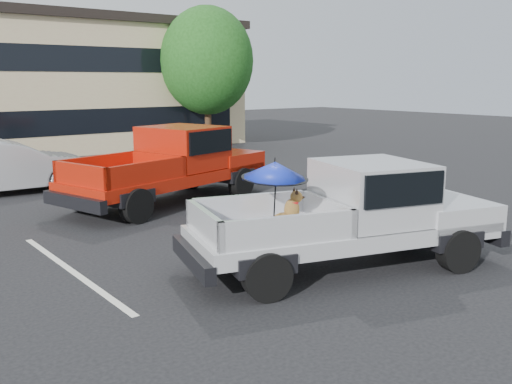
% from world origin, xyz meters
% --- Properties ---
extents(ground, '(90.00, 90.00, 0.00)m').
position_xyz_m(ground, '(0.00, 0.00, 0.00)').
color(ground, black).
rests_on(ground, ground).
extents(stripe_left, '(0.12, 5.00, 0.01)m').
position_xyz_m(stripe_left, '(-3.00, 2.00, 0.00)').
color(stripe_left, silver).
rests_on(stripe_left, ground).
extents(stripe_right, '(0.12, 5.00, 0.01)m').
position_xyz_m(stripe_right, '(3.00, 2.00, 0.00)').
color(stripe_right, silver).
rests_on(stripe_right, ground).
extents(motel_building, '(20.40, 8.40, 6.30)m').
position_xyz_m(motel_building, '(2.00, 20.99, 3.21)').
color(motel_building, '#CDAE88').
rests_on(motel_building, ground).
extents(tree_right, '(4.46, 4.46, 6.78)m').
position_xyz_m(tree_right, '(9.00, 16.00, 4.21)').
color(tree_right, '#332114').
rests_on(tree_right, ground).
extents(tree_back, '(4.68, 4.68, 7.11)m').
position_xyz_m(tree_back, '(6.00, 24.00, 4.41)').
color(tree_back, '#332114').
rests_on(tree_back, ground).
extents(silver_pickup, '(6.01, 3.47, 2.06)m').
position_xyz_m(silver_pickup, '(1.18, -0.88, 1.05)').
color(silver_pickup, black).
rests_on(silver_pickup, ground).
extents(red_pickup, '(6.55, 3.70, 2.05)m').
position_xyz_m(red_pickup, '(1.54, 6.04, 1.12)').
color(red_pickup, black).
rests_on(red_pickup, ground).
extents(silver_sedan, '(4.89, 2.05, 1.57)m').
position_xyz_m(silver_sedan, '(-1.87, 10.10, 0.79)').
color(silver_sedan, '#B1B4B9').
rests_on(silver_sedan, ground).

